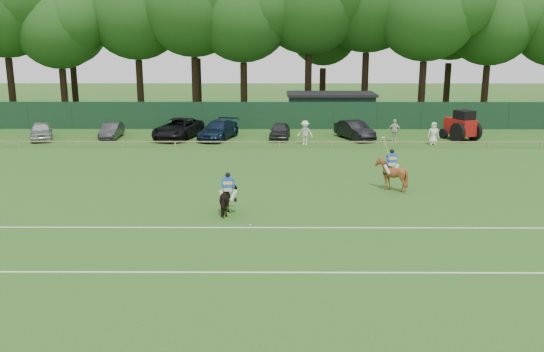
{
  "coord_description": "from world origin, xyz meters",
  "views": [
    {
      "loc": [
        0.65,
        -25.33,
        8.29
      ],
      "look_at": [
        0.5,
        3.0,
        1.4
      ],
      "focal_mm": 38.0,
      "sensor_mm": 36.0,
      "label": 1
    }
  ],
  "objects_px": {
    "spectator_left": "(305,133)",
    "utility_shed": "(331,108)",
    "sedan_grey": "(111,131)",
    "spectator_right": "(434,134)",
    "estate_black": "(355,130)",
    "hatch_grey": "(280,131)",
    "sedan_navy": "(218,130)",
    "suv_black": "(178,129)",
    "tractor": "(461,126)",
    "polo_ball": "(250,225)",
    "sedan_silver": "(41,131)",
    "horse_dark": "(228,199)",
    "spectator_mid": "(394,131)",
    "horse_chestnut": "(391,174)"
  },
  "relations": [
    {
      "from": "estate_black",
      "to": "hatch_grey",
      "type": "bearing_deg",
      "value": 158.56
    },
    {
      "from": "spectator_left",
      "to": "utility_shed",
      "type": "xyz_separation_m",
      "value": [
        2.99,
        10.74,
        0.59
      ]
    },
    {
      "from": "sedan_navy",
      "to": "sedan_grey",
      "type": "bearing_deg",
      "value": -165.97
    },
    {
      "from": "tractor",
      "to": "utility_shed",
      "type": "bearing_deg",
      "value": 114.47
    },
    {
      "from": "sedan_grey",
      "to": "spectator_right",
      "type": "xyz_separation_m",
      "value": [
        26.09,
        -2.88,
        0.25
      ]
    },
    {
      "from": "sedan_silver",
      "to": "estate_black",
      "type": "height_order",
      "value": "estate_black"
    },
    {
      "from": "sedan_silver",
      "to": "spectator_left",
      "type": "height_order",
      "value": "spectator_left"
    },
    {
      "from": "horse_chestnut",
      "to": "spectator_mid",
      "type": "distance_m",
      "value": 15.37
    },
    {
      "from": "sedan_navy",
      "to": "utility_shed",
      "type": "distance_m",
      "value": 13.01
    },
    {
      "from": "spectator_right",
      "to": "polo_ball",
      "type": "xyz_separation_m",
      "value": [
        -13.53,
        -20.02,
        -0.85
      ]
    },
    {
      "from": "sedan_silver",
      "to": "utility_shed",
      "type": "relative_size",
      "value": 0.51
    },
    {
      "from": "suv_black",
      "to": "spectator_left",
      "type": "distance_m",
      "value": 10.82
    },
    {
      "from": "horse_chestnut",
      "to": "hatch_grey",
      "type": "distance_m",
      "value": 17.37
    },
    {
      "from": "estate_black",
      "to": "spectator_mid",
      "type": "xyz_separation_m",
      "value": [
        3.02,
        -1.23,
        0.16
      ]
    },
    {
      "from": "sedan_grey",
      "to": "spectator_right",
      "type": "height_order",
      "value": "spectator_right"
    },
    {
      "from": "sedan_silver",
      "to": "utility_shed",
      "type": "height_order",
      "value": "utility_shed"
    },
    {
      "from": "horse_dark",
      "to": "spectator_left",
      "type": "bearing_deg",
      "value": -104.2
    },
    {
      "from": "sedan_silver",
      "to": "horse_dark",
      "type": "bearing_deg",
      "value": -70.83
    },
    {
      "from": "suv_black",
      "to": "utility_shed",
      "type": "xyz_separation_m",
      "value": [
        13.43,
        7.93,
        0.71
      ]
    },
    {
      "from": "spectator_right",
      "to": "polo_ball",
      "type": "bearing_deg",
      "value": -118.63
    },
    {
      "from": "horse_dark",
      "to": "estate_black",
      "type": "height_order",
      "value": "estate_black"
    },
    {
      "from": "hatch_grey",
      "to": "tractor",
      "type": "bearing_deg",
      "value": 2.68
    },
    {
      "from": "hatch_grey",
      "to": "spectator_left",
      "type": "height_order",
      "value": "spectator_left"
    },
    {
      "from": "sedan_navy",
      "to": "estate_black",
      "type": "height_order",
      "value": "sedan_navy"
    },
    {
      "from": "estate_black",
      "to": "spectator_right",
      "type": "height_order",
      "value": "spectator_right"
    },
    {
      "from": "sedan_grey",
      "to": "utility_shed",
      "type": "distance_m",
      "value": 20.6
    },
    {
      "from": "spectator_left",
      "to": "estate_black",
      "type": "bearing_deg",
      "value": 47.22
    },
    {
      "from": "sedan_navy",
      "to": "estate_black",
      "type": "bearing_deg",
      "value": 16.27
    },
    {
      "from": "sedan_grey",
      "to": "estate_black",
      "type": "distance_m",
      "value": 20.26
    },
    {
      "from": "sedan_grey",
      "to": "hatch_grey",
      "type": "distance_m",
      "value": 14.08
    },
    {
      "from": "sedan_navy",
      "to": "spectator_left",
      "type": "xyz_separation_m",
      "value": [
        7.05,
        -2.5,
        0.18
      ]
    },
    {
      "from": "spectator_left",
      "to": "polo_ball",
      "type": "bearing_deg",
      "value": -83.01
    },
    {
      "from": "suv_black",
      "to": "spectator_right",
      "type": "height_order",
      "value": "spectator_right"
    },
    {
      "from": "spectator_right",
      "to": "sedan_grey",
      "type": "bearing_deg",
      "value": 179.13
    },
    {
      "from": "hatch_grey",
      "to": "utility_shed",
      "type": "bearing_deg",
      "value": 63.29
    },
    {
      "from": "horse_dark",
      "to": "suv_black",
      "type": "distance_m",
      "value": 21.83
    },
    {
      "from": "suv_black",
      "to": "hatch_grey",
      "type": "distance_m",
      "value": 8.49
    },
    {
      "from": "horse_dark",
      "to": "sedan_silver",
      "type": "bearing_deg",
      "value": -50.13
    },
    {
      "from": "sedan_navy",
      "to": "horse_dark",
      "type": "bearing_deg",
      "value": -66.87
    },
    {
      "from": "horse_chestnut",
      "to": "tractor",
      "type": "bearing_deg",
      "value": -127.28
    },
    {
      "from": "estate_black",
      "to": "polo_ball",
      "type": "height_order",
      "value": "estate_black"
    },
    {
      "from": "horse_dark",
      "to": "sedan_navy",
      "type": "height_order",
      "value": "sedan_navy"
    },
    {
      "from": "tractor",
      "to": "horse_dark",
      "type": "bearing_deg",
      "value": -155.09
    },
    {
      "from": "hatch_grey",
      "to": "horse_dark",
      "type": "bearing_deg",
      "value": -92.9
    },
    {
      "from": "horse_dark",
      "to": "hatch_grey",
      "type": "height_order",
      "value": "horse_dark"
    },
    {
      "from": "horse_chestnut",
      "to": "spectator_mid",
      "type": "xyz_separation_m",
      "value": [
        3.21,
        15.03,
        0.02
      ]
    },
    {
      "from": "spectator_right",
      "to": "utility_shed",
      "type": "distance_m",
      "value": 12.89
    },
    {
      "from": "spectator_left",
      "to": "sedan_silver",
      "type": "bearing_deg",
      "value": -168.84
    },
    {
      "from": "utility_shed",
      "to": "spectator_left",
      "type": "bearing_deg",
      "value": -105.56
    },
    {
      "from": "horse_chestnut",
      "to": "utility_shed",
      "type": "relative_size",
      "value": 0.21
    }
  ]
}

